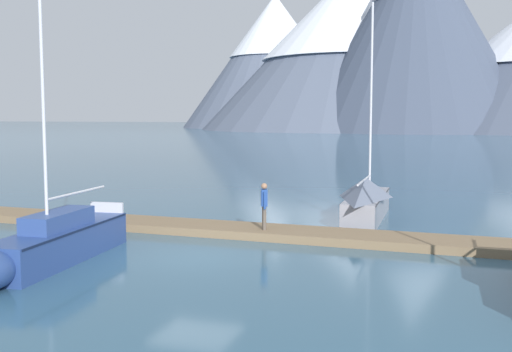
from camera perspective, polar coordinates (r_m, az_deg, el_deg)
The scene contains 8 objects.
ground_plane at distance 19.49m, azimuth -5.59°, elevation -7.52°, with size 700.00×700.00×0.00m, color #335B75.
mountain_west_summit at distance 224.46m, azimuth 1.77°, elevation 10.86°, with size 66.04×66.04×47.12m.
mountain_central_massif at distance 199.21m, azimuth 9.03°, elevation 12.12°, with size 95.07×95.07×50.55m.
mountain_shoulder_ridge at distance 178.08m, azimuth 14.66°, elevation 13.35°, with size 63.81×63.81×55.93m.
dock at distance 23.09m, azimuth -1.56°, elevation -5.05°, with size 28.32×2.86×0.30m.
sailboat_second_berth at distance 19.27m, azimuth -18.39°, elevation -5.96°, with size 1.88×7.41×8.58m.
sailboat_mid_dock_port at distance 26.96m, azimuth 10.31°, elevation -2.01°, with size 1.70×7.78×9.23m.
person_on_dock at distance 22.30m, azimuth 0.76°, elevation -2.53°, with size 0.34×0.56×1.69m.
Camera 1 is at (7.71, -17.34, 4.43)m, focal length 43.23 mm.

